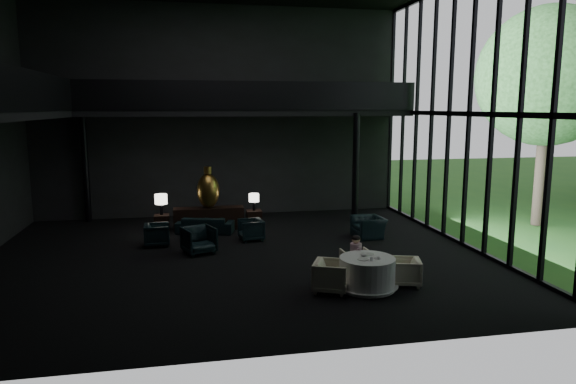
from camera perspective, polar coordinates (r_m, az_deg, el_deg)
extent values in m
cube|color=black|center=(14.73, -5.66, -7.19)|extent=(14.00, 12.00, 0.02)
cube|color=black|center=(20.10, -7.47, 8.76)|extent=(14.00, 0.04, 8.00)
cube|color=black|center=(8.16, -2.10, 8.06)|extent=(14.00, 0.04, 8.00)
cube|color=black|center=(19.20, -4.27, 8.79)|extent=(12.00, 2.00, 0.25)
cube|color=black|center=(14.56, -26.29, 10.05)|extent=(0.06, 12.00, 1.00)
cube|color=black|center=(18.21, -3.91, 10.65)|extent=(12.00, 0.06, 1.00)
cylinder|color=black|center=(20.23, -21.58, 2.51)|extent=(0.24, 0.24, 4.00)
cylinder|color=black|center=(19.18, 7.52, 2.74)|extent=(0.24, 0.24, 4.00)
cylinder|color=#382D23|center=(20.29, 26.32, 3.49)|extent=(0.36, 0.36, 4.90)
sphere|color=#2B5E21|center=(20.24, 26.90, 11.39)|extent=(4.80, 4.80, 4.80)
cube|color=black|center=(18.04, -8.79, -2.91)|extent=(2.41, 0.55, 0.77)
ellipsoid|color=#B46C2B|center=(17.82, -8.86, 0.12)|extent=(0.77, 0.77, 1.19)
cylinder|color=#B46C2B|center=(17.72, -8.91, 2.40)|extent=(0.26, 0.26, 0.24)
cube|color=black|center=(18.18, -13.84, -3.33)|extent=(0.50, 0.50, 0.55)
cylinder|color=black|center=(18.14, -13.89, -1.87)|extent=(0.13, 0.13, 0.37)
cylinder|color=white|center=(18.07, -13.93, -0.77)|extent=(0.42, 0.42, 0.34)
cube|color=black|center=(18.33, -3.79, -2.93)|extent=(0.52, 0.52, 0.58)
cylinder|color=black|center=(18.23, -3.80, -1.56)|extent=(0.11, 0.11, 0.32)
cylinder|color=white|center=(18.18, -3.81, -0.63)|extent=(0.36, 0.36, 0.29)
imported|color=black|center=(17.55, -9.20, -3.42)|extent=(1.79, 0.91, 0.67)
imported|color=black|center=(16.23, -14.34, -4.55)|extent=(0.69, 0.73, 0.73)
imported|color=black|center=(16.42, -4.14, -4.15)|extent=(0.73, 0.77, 0.71)
imported|color=black|center=(15.12, -9.87, -4.97)|extent=(1.18, 1.14, 0.95)
imported|color=black|center=(16.95, 8.95, -3.55)|extent=(0.72, 1.03, 0.86)
cube|color=black|center=(16.44, -10.08, -4.88)|extent=(0.96, 0.96, 0.36)
cylinder|color=white|center=(12.22, 8.77, -8.91)|extent=(1.29, 1.29, 0.75)
cone|color=white|center=(12.33, 8.73, -10.34)|extent=(1.47, 1.47, 0.10)
imported|color=#BCB9A1|center=(13.17, 7.60, -7.76)|extent=(0.66, 0.62, 0.65)
imported|color=beige|center=(12.67, 12.87, -8.62)|extent=(0.74, 0.77, 0.65)
imported|color=beige|center=(11.95, 4.85, -9.10)|extent=(1.00, 1.02, 0.81)
cylinder|color=#E593C6|center=(12.94, 7.54, -6.55)|extent=(0.29, 0.29, 0.41)
sphere|color=#D8A884|center=(12.86, 7.57, -5.24)|extent=(0.20, 0.20, 0.20)
ellipsoid|color=black|center=(12.85, 7.58, -5.11)|extent=(0.21, 0.21, 0.14)
cylinder|color=white|center=(11.95, 8.34, -7.40)|extent=(0.31, 0.31, 0.02)
cylinder|color=white|center=(12.38, 9.00, -6.82)|extent=(0.27, 0.27, 0.02)
cylinder|color=white|center=(12.07, 9.91, -7.28)|extent=(0.17, 0.17, 0.01)
cylinder|color=white|center=(12.02, 9.99, -7.18)|extent=(0.10, 0.10, 0.06)
ellipsoid|color=white|center=(12.21, 8.43, -6.88)|extent=(0.16, 0.16, 0.08)
cylinder|color=#99999E|center=(11.88, 9.25, -7.38)|extent=(0.08, 0.08, 0.08)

